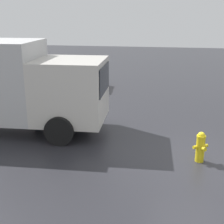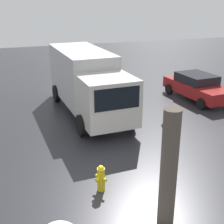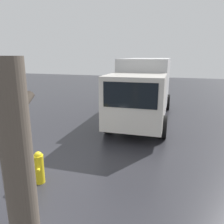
{
  "view_description": "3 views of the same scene",
  "coord_description": "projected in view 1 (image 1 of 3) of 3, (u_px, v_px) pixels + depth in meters",
  "views": [
    {
      "loc": [
        1.04,
        7.96,
        3.84
      ],
      "look_at": [
        2.58,
        -0.99,
        0.95
      ],
      "focal_mm": 50.0,
      "sensor_mm": 36.0,
      "label": 1
    },
    {
      "loc": [
        -7.72,
        2.37,
        5.54
      ],
      "look_at": [
        3.02,
        -1.41,
        1.3
      ],
      "focal_mm": 50.0,
      "sensor_mm": 36.0,
      "label": 2
    },
    {
      "loc": [
        -4.14,
        -3.27,
        3.13
      ],
      "look_at": [
        3.85,
        -0.67,
        0.97
      ],
      "focal_mm": 35.0,
      "sensor_mm": 36.0,
      "label": 3
    }
  ],
  "objects": [
    {
      "name": "ground_plane",
      "position": [
        199.0,
        161.0,
        8.48
      ],
      "size": [
        60.0,
        60.0,
        0.0
      ],
      "primitive_type": "plane",
      "color": "#28282D"
    },
    {
      "name": "fire_hydrant",
      "position": [
        200.0,
        146.0,
        8.34
      ],
      "size": [
        0.43,
        0.36,
        0.85
      ],
      "rotation": [
        0.0,
        0.0,
        2.05
      ],
      "color": "yellow",
      "rests_on": "ground_plane"
    },
    {
      "name": "pedestrian",
      "position": [
        37.0,
        105.0,
        10.49
      ],
      "size": [
        0.35,
        0.35,
        1.61
      ],
      "rotation": [
        0.0,
        0.0,
        1.97
      ],
      "color": "#23232D",
      "rests_on": "ground_plane"
    },
    {
      "name": "parked_car",
      "position": [
        57.0,
        74.0,
        16.76
      ],
      "size": [
        4.55,
        2.33,
        1.41
      ],
      "rotation": [
        0.0,
        0.0,
        1.65
      ],
      "color": "maroon",
      "rests_on": "ground_plane"
    }
  ]
}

